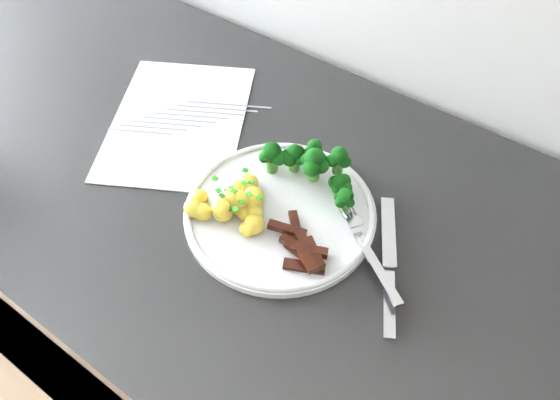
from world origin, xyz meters
TOP-DOWN VIEW (x-y plane):
  - counter at (-0.07, 1.67)m, footprint 2.39×0.60m
  - recipe_paper at (-0.18, 1.72)m, footprint 0.31×0.34m
  - plate at (0.05, 1.67)m, footprint 0.25×0.25m
  - broccoli at (0.06, 1.73)m, footprint 0.15×0.07m
  - potatoes at (0.01, 1.63)m, footprint 0.11×0.10m
  - beef_strips at (0.11, 1.63)m, footprint 0.10×0.08m
  - fork at (0.18, 1.67)m, footprint 0.15×0.11m
  - knife at (0.22, 1.66)m, footprint 0.11×0.18m

SIDE VIEW (x-z plane):
  - counter at x=-0.07m, z-range 0.00..0.89m
  - recipe_paper at x=-0.18m, z-range 0.90..0.90m
  - plate at x=0.05m, z-range 0.89..0.91m
  - knife at x=0.22m, z-range 0.89..0.91m
  - fork at x=0.18m, z-range 0.90..0.92m
  - beef_strips at x=0.11m, z-range 0.90..0.92m
  - potatoes at x=0.01m, z-range 0.90..0.94m
  - broccoli at x=0.06m, z-range 0.90..0.97m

